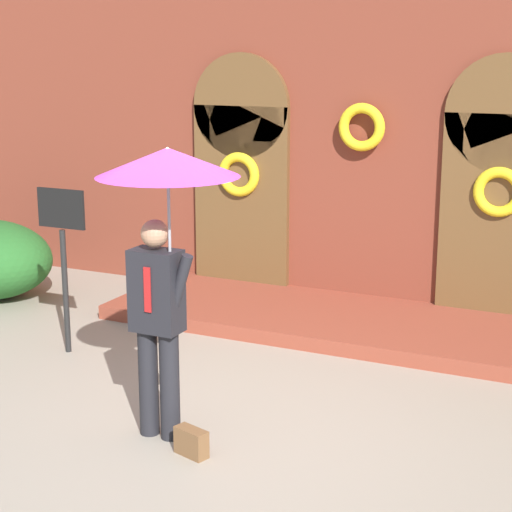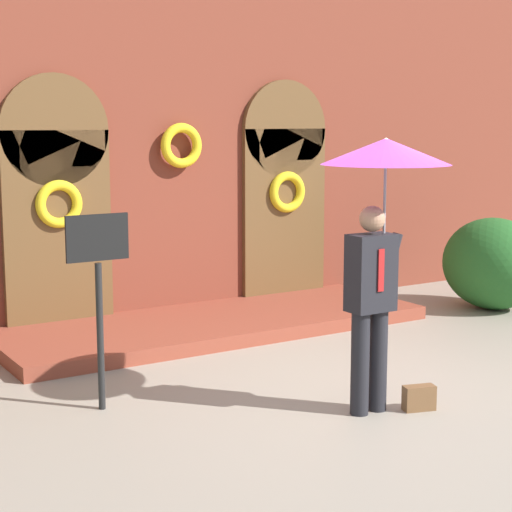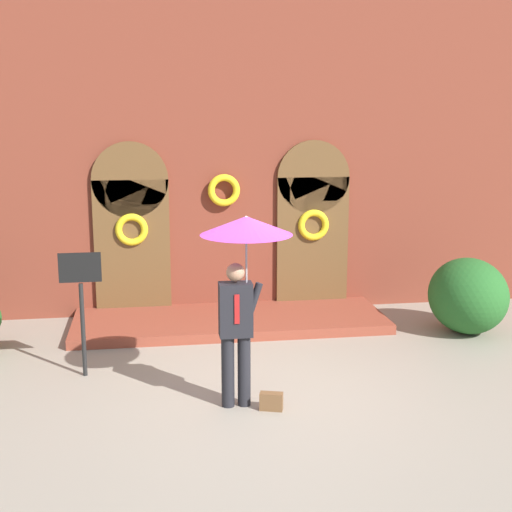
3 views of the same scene
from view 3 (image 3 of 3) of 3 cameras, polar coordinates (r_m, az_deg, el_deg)
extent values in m
plane|color=gray|center=(9.23, 0.12, -11.21)|extent=(80.00, 80.00, 0.00)
cube|color=brown|center=(12.69, -2.78, 8.15)|extent=(14.00, 0.50, 5.60)
cube|color=brown|center=(12.55, -9.86, 0.57)|extent=(1.30, 0.08, 2.40)
cylinder|color=brown|center=(12.37, -10.06, 6.03)|extent=(1.30, 0.08, 1.30)
cube|color=brown|center=(12.87, 4.53, 0.99)|extent=(1.30, 0.08, 2.40)
cylinder|color=brown|center=(12.70, 4.62, 6.32)|extent=(1.30, 0.08, 1.30)
torus|color=yellow|center=(12.41, -9.92, 2.09)|extent=(0.56, 0.12, 0.56)
torus|color=yellow|center=(12.74, 4.62, 2.48)|extent=(0.56, 0.12, 0.56)
torus|color=yellow|center=(12.39, -2.58, 5.27)|extent=(0.56, 0.12, 0.56)
cube|color=brown|center=(12.05, -2.09, -5.22)|extent=(5.20, 1.80, 0.16)
cylinder|color=black|center=(8.82, -2.26, -9.20)|extent=(0.16, 0.16, 0.90)
cylinder|color=black|center=(8.84, -0.96, -9.14)|extent=(0.16, 0.16, 0.90)
cube|color=black|center=(8.58, -1.64, -4.30)|extent=(0.40, 0.24, 0.66)
cube|color=#A51919|center=(8.44, -1.53, -4.28)|extent=(0.06, 0.01, 0.36)
sphere|color=#A87A5B|center=(8.46, -1.66, -1.31)|extent=(0.22, 0.22, 0.22)
cylinder|color=black|center=(8.58, -0.18, -3.60)|extent=(0.22, 0.09, 0.46)
cylinder|color=gray|center=(8.49, -0.77, -1.54)|extent=(0.02, 0.02, 0.98)
cone|color=#992893|center=(8.37, -0.78, 2.46)|extent=(1.10, 1.10, 0.22)
cone|color=white|center=(8.37, -0.78, 2.56)|extent=(0.61, 0.60, 0.20)
cube|color=brown|center=(8.83, 1.23, -11.55)|extent=(0.30, 0.20, 0.22)
cylinder|color=black|center=(9.99, -13.67, -5.78)|extent=(0.06, 0.06, 1.30)
cube|color=black|center=(9.76, -13.91, -0.90)|extent=(0.56, 0.03, 0.40)
ellipsoid|color=#235B23|center=(12.06, 16.60, -3.06)|extent=(1.24, 1.44, 1.23)
camera|label=1|loc=(5.24, 50.05, 1.55)|focal=60.00mm
camera|label=2|loc=(4.64, -60.28, -8.20)|focal=60.00mm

